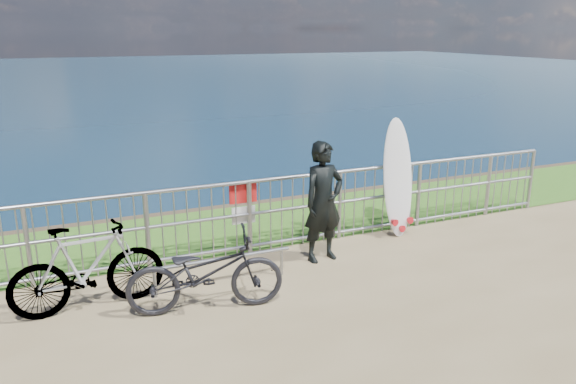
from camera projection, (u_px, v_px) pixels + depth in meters
name	position (u px, v px, depth m)	size (l,w,h in m)	color
grass_strip	(257.00, 225.00, 9.60)	(120.00, 120.00, 0.00)	#2F631B
railing	(282.00, 211.00, 8.48)	(10.06, 0.10, 1.13)	gray
surfer	(324.00, 202.00, 7.95)	(0.64, 0.42, 1.74)	black
surfboard	(398.00, 182.00, 8.98)	(0.55, 0.50, 1.90)	silver
bicycle_near	(205.00, 272.00, 6.58)	(0.64, 1.84, 0.97)	black
bicycle_far	(87.00, 268.00, 6.59)	(0.50, 1.79, 1.07)	black
bike_rack	(221.00, 262.00, 7.27)	(1.91, 0.05, 0.40)	gray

